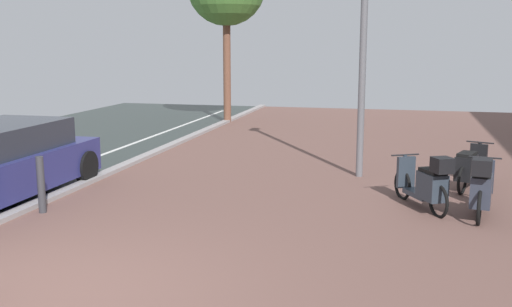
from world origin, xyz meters
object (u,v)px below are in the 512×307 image
(scooter_near, at_px, (426,184))
(scooter_mid, at_px, (469,168))
(scooter_far, at_px, (482,188))
(bollard_far, at_px, (41,185))
(lamp_post, at_px, (364,13))

(scooter_near, xyz_separation_m, scooter_mid, (0.84, 1.72, -0.05))
(scooter_near, bearing_deg, scooter_far, -13.93)
(scooter_far, distance_m, bollard_far, 6.98)
(scooter_near, height_order, lamp_post, lamp_post)
(scooter_near, distance_m, scooter_mid, 1.91)
(scooter_mid, relative_size, lamp_post, 0.28)
(scooter_near, height_order, scooter_far, scooter_far)
(scooter_mid, relative_size, bollard_far, 1.80)
(scooter_far, xyz_separation_m, bollard_far, (-6.83, -1.43, -0.00))
(scooter_mid, bearing_deg, bollard_far, -153.92)
(scooter_far, height_order, bollard_far, scooter_far)
(bollard_far, bearing_deg, scooter_near, 15.19)
(scooter_far, bearing_deg, scooter_near, 166.07)
(scooter_mid, xyz_separation_m, bollard_far, (-6.84, -3.35, 0.06))
(scooter_far, relative_size, lamp_post, 0.30)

